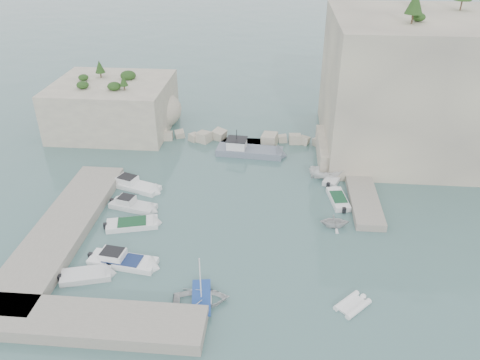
# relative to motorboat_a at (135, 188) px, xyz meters

# --- Properties ---
(ground) EXTENTS (400.00, 400.00, 0.00)m
(ground) POSITION_rel_motorboat_a_xyz_m (12.43, -8.32, 0.00)
(ground) COLOR #486D6C
(ground) RESTS_ON ground
(cliff_east) EXTENTS (26.00, 22.00, 17.00)m
(cliff_east) POSITION_rel_motorboat_a_xyz_m (35.43, 14.68, 8.50)
(cliff_east) COLOR beige
(cliff_east) RESTS_ON ground
(cliff_terrace) EXTENTS (8.00, 10.00, 2.50)m
(cliff_terrace) POSITION_rel_motorboat_a_xyz_m (25.43, 9.68, 1.25)
(cliff_terrace) COLOR beige
(cliff_terrace) RESTS_ON ground
(outcrop_west) EXTENTS (16.00, 14.00, 7.00)m
(outcrop_west) POSITION_rel_motorboat_a_xyz_m (-7.57, 16.68, 3.50)
(outcrop_west) COLOR beige
(outcrop_west) RESTS_ON ground
(quay_west) EXTENTS (5.00, 24.00, 1.10)m
(quay_west) POSITION_rel_motorboat_a_xyz_m (-4.57, -9.32, 0.55)
(quay_west) COLOR #9E9689
(quay_west) RESTS_ON ground
(quay_south) EXTENTS (18.00, 4.00, 1.10)m
(quay_south) POSITION_rel_motorboat_a_xyz_m (2.43, -20.82, 0.55)
(quay_south) COLOR #9E9689
(quay_south) RESTS_ON ground
(ledge_east) EXTENTS (3.00, 16.00, 0.80)m
(ledge_east) POSITION_rel_motorboat_a_xyz_m (25.93, 1.68, 0.40)
(ledge_east) COLOR #9E9689
(ledge_east) RESTS_ON ground
(breakwater) EXTENTS (28.00, 3.00, 1.40)m
(breakwater) POSITION_rel_motorboat_a_xyz_m (11.43, 13.68, 0.70)
(breakwater) COLOR beige
(breakwater) RESTS_ON ground
(motorboat_a) EXTENTS (7.09, 4.19, 1.40)m
(motorboat_a) POSITION_rel_motorboat_a_xyz_m (0.00, 0.00, 0.00)
(motorboat_a) COLOR white
(motorboat_a) RESTS_ON ground
(motorboat_b) EXTENTS (5.79, 3.07, 1.40)m
(motorboat_b) POSITION_rel_motorboat_a_xyz_m (1.06, -4.22, 0.00)
(motorboat_b) COLOR silver
(motorboat_b) RESTS_ON ground
(motorboat_c) EXTENTS (5.95, 3.39, 0.70)m
(motorboat_c) POSITION_rel_motorboat_a_xyz_m (1.92, -7.49, 0.00)
(motorboat_c) COLOR white
(motorboat_c) RESTS_ON ground
(motorboat_d) EXTENTS (7.00, 2.93, 1.40)m
(motorboat_d) POSITION_rel_motorboat_a_xyz_m (2.77, -13.31, 0.00)
(motorboat_d) COLOR white
(motorboat_d) RESTS_ON ground
(motorboat_e) EXTENTS (5.03, 3.14, 0.70)m
(motorboat_e) POSITION_rel_motorboat_a_xyz_m (0.15, -15.38, 0.00)
(motorboat_e) COLOR silver
(motorboat_e) RESTS_ON ground
(rowboat) EXTENTS (5.03, 3.93, 0.95)m
(rowboat) POSITION_rel_motorboat_a_xyz_m (10.60, -17.40, 0.00)
(rowboat) COLOR silver
(rowboat) RESTS_ON ground
(inflatable_dinghy) EXTENTS (3.28, 3.30, 0.44)m
(inflatable_dinghy) POSITION_rel_motorboat_a_xyz_m (22.83, -16.84, 0.00)
(inflatable_dinghy) COLOR white
(inflatable_dinghy) RESTS_ON ground
(tender_east_a) EXTENTS (3.03, 2.65, 1.54)m
(tender_east_a) POSITION_rel_motorboat_a_xyz_m (22.31, -5.76, 0.00)
(tender_east_a) COLOR silver
(tender_east_a) RESTS_ON ground
(tender_east_b) EXTENTS (2.47, 5.15, 0.70)m
(tender_east_b) POSITION_rel_motorboat_a_xyz_m (23.17, -0.87, 0.00)
(tender_east_b) COLOR white
(tender_east_b) RESTS_ON ground
(tender_east_c) EXTENTS (3.26, 5.06, 0.70)m
(tender_east_c) POSITION_rel_motorboat_a_xyz_m (23.14, 4.14, 0.00)
(tender_east_c) COLOR silver
(tender_east_c) RESTS_ON ground
(tender_east_d) EXTENTS (4.69, 1.99, 1.78)m
(tender_east_d) POSITION_rel_motorboat_a_xyz_m (22.40, 4.24, 0.00)
(tender_east_d) COLOR white
(tender_east_d) RESTS_ON ground
(work_boat) EXTENTS (9.66, 3.57, 2.20)m
(work_boat) POSITION_rel_motorboat_a_xyz_m (12.62, 9.84, 0.00)
(work_boat) COLOR slate
(work_boat) RESTS_ON ground
(rowboat_mast) EXTENTS (0.10, 0.10, 4.20)m
(rowboat_mast) POSITION_rel_motorboat_a_xyz_m (10.60, -17.40, 2.58)
(rowboat_mast) COLOR white
(rowboat_mast) RESTS_ON rowboat
(vegetation) EXTENTS (53.48, 13.88, 13.40)m
(vegetation) POSITION_rel_motorboat_a_xyz_m (30.26, 16.08, 17.93)
(vegetation) COLOR #1E4219
(vegetation) RESTS_ON ground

